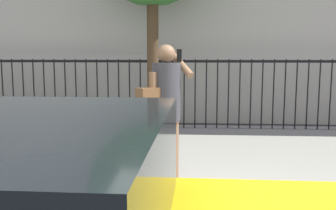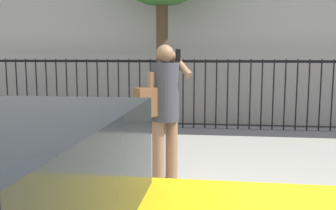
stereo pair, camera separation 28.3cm
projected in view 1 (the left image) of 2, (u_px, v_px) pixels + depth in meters
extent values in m
cube|color=#9E9B93|center=(224.00, 174.00, 5.27)|extent=(28.00, 4.40, 0.15)
cube|color=black|center=(212.00, 61.00, 8.73)|extent=(12.00, 0.04, 0.06)
cylinder|color=black|center=(3.00, 93.00, 9.15)|extent=(0.03, 0.03, 1.60)
cylinder|color=black|center=(13.00, 93.00, 9.14)|extent=(0.03, 0.03, 1.60)
cylinder|color=black|center=(24.00, 93.00, 9.12)|extent=(0.03, 0.03, 1.60)
cylinder|color=black|center=(34.00, 93.00, 9.10)|extent=(0.03, 0.03, 1.60)
cylinder|color=black|center=(45.00, 93.00, 9.09)|extent=(0.03, 0.03, 1.60)
cylinder|color=black|center=(55.00, 93.00, 9.07)|extent=(0.03, 0.03, 1.60)
cylinder|color=black|center=(66.00, 93.00, 9.05)|extent=(0.03, 0.03, 1.60)
cylinder|color=black|center=(76.00, 93.00, 9.04)|extent=(0.03, 0.03, 1.60)
cylinder|color=black|center=(87.00, 93.00, 9.02)|extent=(0.03, 0.03, 1.60)
cylinder|color=black|center=(97.00, 93.00, 9.00)|extent=(0.03, 0.03, 1.60)
cylinder|color=black|center=(108.00, 93.00, 8.99)|extent=(0.03, 0.03, 1.60)
cylinder|color=black|center=(119.00, 93.00, 8.97)|extent=(0.03, 0.03, 1.60)
cylinder|color=black|center=(130.00, 93.00, 8.96)|extent=(0.03, 0.03, 1.60)
cylinder|color=black|center=(140.00, 93.00, 8.94)|extent=(0.03, 0.03, 1.60)
cylinder|color=black|center=(151.00, 94.00, 8.92)|extent=(0.03, 0.03, 1.60)
cylinder|color=black|center=(162.00, 94.00, 8.91)|extent=(0.03, 0.03, 1.60)
cylinder|color=black|center=(173.00, 94.00, 8.89)|extent=(0.03, 0.03, 1.60)
cylinder|color=black|center=(184.00, 94.00, 8.87)|extent=(0.03, 0.03, 1.60)
cylinder|color=black|center=(195.00, 94.00, 8.86)|extent=(0.03, 0.03, 1.60)
cylinder|color=black|center=(206.00, 94.00, 8.84)|extent=(0.03, 0.03, 1.60)
cylinder|color=black|center=(217.00, 94.00, 8.82)|extent=(0.03, 0.03, 1.60)
cylinder|color=black|center=(228.00, 94.00, 8.81)|extent=(0.03, 0.03, 1.60)
cylinder|color=black|center=(240.00, 94.00, 8.79)|extent=(0.03, 0.03, 1.60)
cylinder|color=black|center=(251.00, 94.00, 8.77)|extent=(0.03, 0.03, 1.60)
cylinder|color=black|center=(262.00, 94.00, 8.76)|extent=(0.03, 0.03, 1.60)
cylinder|color=black|center=(273.00, 94.00, 8.74)|extent=(0.03, 0.03, 1.60)
cylinder|color=black|center=(285.00, 94.00, 8.73)|extent=(0.03, 0.03, 1.60)
cylinder|color=black|center=(296.00, 94.00, 8.71)|extent=(0.03, 0.03, 1.60)
cylinder|color=black|center=(307.00, 95.00, 8.69)|extent=(0.03, 0.03, 1.60)
cylinder|color=black|center=(319.00, 95.00, 8.68)|extent=(0.03, 0.03, 1.60)
cylinder|color=black|center=(330.00, 95.00, 8.66)|extent=(0.03, 0.03, 1.60)
cylinder|color=#936B4C|center=(173.00, 150.00, 4.75)|extent=(0.15, 0.15, 0.76)
cylinder|color=#936B4C|center=(160.00, 152.00, 4.63)|extent=(0.15, 0.15, 0.76)
cylinder|color=#3F3F47|center=(166.00, 92.00, 4.59)|extent=(0.48, 0.48, 0.70)
sphere|color=#936B4C|center=(166.00, 54.00, 4.53)|extent=(0.22, 0.22, 0.22)
cylinder|color=#936B4C|center=(179.00, 62.00, 4.67)|extent=(0.40, 0.42, 0.38)
cylinder|color=#936B4C|center=(153.00, 95.00, 4.47)|extent=(0.09, 0.09, 0.53)
cube|color=black|center=(179.00, 55.00, 4.58)|extent=(0.06, 0.05, 0.15)
cube|color=brown|center=(149.00, 102.00, 4.44)|extent=(0.31, 0.31, 0.34)
cylinder|color=#4C3823|center=(153.00, 55.00, 8.27)|extent=(0.25, 0.25, 3.40)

